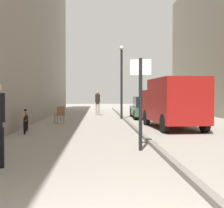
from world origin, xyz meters
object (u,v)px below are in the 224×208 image
street_sign_post (141,96)px  lamp_post (122,77)px  cafe_chair_near_window (60,114)px  delivery_van (173,102)px  pedestrian_main_foreground (98,101)px  bicycle_leaning (26,123)px  parked_car (145,108)px

street_sign_post → lamp_post: bearing=-75.3°
street_sign_post → cafe_chair_near_window: bearing=-52.6°
delivery_van → lamp_post: 6.47m
street_sign_post → delivery_van: bearing=-95.5°
pedestrian_main_foreground → bicycle_leaning: size_ratio=1.06×
bicycle_leaning → parked_car: bearing=43.8°
street_sign_post → bicycle_leaning: street_sign_post is taller
pedestrian_main_foreground → lamp_post: 4.31m
pedestrian_main_foreground → bicycle_leaning: bearing=-94.5°
street_sign_post → bicycle_leaning: (-4.20, 4.44, -1.16)m
parked_car → cafe_chair_near_window: 6.54m
pedestrian_main_foreground → bicycle_leaning: (-2.99, -10.92, -0.69)m
parked_car → pedestrian_main_foreground: bearing=138.4°
lamp_post → pedestrian_main_foreground: bearing=113.0°
parked_car → cafe_chair_near_window: size_ratio=4.52×
lamp_post → bicycle_leaning: size_ratio=2.70×
parked_car → cafe_chair_near_window: parked_car is taller
street_sign_post → bicycle_leaning: bearing=-30.2°
street_sign_post → parked_car: bearing=-82.9°
pedestrian_main_foreground → delivery_van: delivery_van is taller
delivery_van → parked_car: delivery_van is taller
lamp_post → bicycle_leaning: 8.87m
delivery_van → parked_car: size_ratio=1.20×
cafe_chair_near_window → delivery_van: bearing=-59.0°
parked_car → bicycle_leaning: 10.05m
delivery_van → bicycle_leaning: bearing=-172.4°
street_sign_post → cafe_chair_near_window: size_ratio=2.77×
pedestrian_main_foreground → lamp_post: lamp_post is taller
bicycle_leaning → cafe_chair_near_window: (0.94, 4.03, 0.17)m
lamp_post → cafe_chair_near_window: 5.30m
pedestrian_main_foreground → bicycle_leaning: pedestrian_main_foreground is taller
delivery_van → lamp_post: (-1.94, 5.99, 1.48)m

